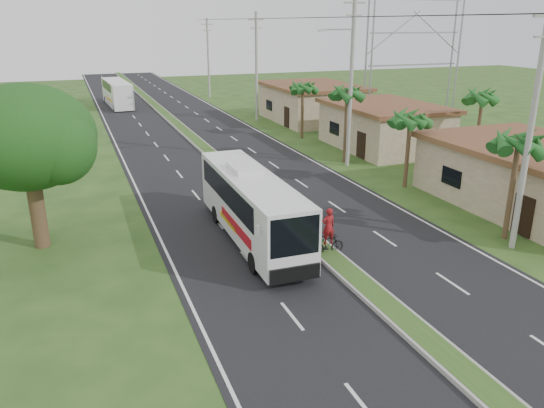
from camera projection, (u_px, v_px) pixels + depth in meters
name	position (u px, v px, depth m)	size (l,w,h in m)	color
ground	(377.00, 299.00, 20.12)	(180.00, 180.00, 0.00)	#264519
road_asphalt	(228.00, 170.00, 37.79)	(14.00, 160.00, 0.02)	black
median_strip	(228.00, 168.00, 37.76)	(1.20, 160.00, 0.18)	gray
lane_edge_left	(132.00, 179.00, 35.54)	(0.12, 160.00, 0.01)	silver
lane_edge_right	(313.00, 161.00, 40.05)	(0.12, 160.00, 0.01)	silver
shop_near	(539.00, 177.00, 29.56)	(8.60, 12.60, 3.52)	gray
shop_mid	(384.00, 126.00, 43.67)	(7.60, 10.60, 3.67)	gray
shop_far	(312.00, 102.00, 56.02)	(8.60, 11.60, 3.82)	gray
palm_verge_a	(519.00, 143.00, 24.26)	(2.40, 2.40, 5.45)	#473321
palm_verge_b	(410.00, 119.00, 32.47)	(2.40, 2.40, 5.05)	#473321
palm_verge_c	(347.00, 93.00, 38.21)	(2.40, 2.40, 5.85)	#473321
palm_verge_d	(303.00, 87.00, 46.52)	(2.40, 2.40, 5.25)	#473321
palm_behind_shop	(482.00, 97.00, 37.67)	(2.40, 2.40, 5.65)	#473321
shade_tree	(24.00, 141.00, 23.26)	(6.30, 6.00, 7.54)	#473321
utility_pole_a	(531.00, 127.00, 22.91)	(1.60, 0.28, 11.00)	gray
utility_pole_b	(351.00, 78.00, 36.85)	(3.20, 0.28, 12.00)	gray
utility_pole_c	(256.00, 66.00, 54.72)	(1.60, 0.28, 11.00)	gray
utility_pole_d	(208.00, 57.00, 72.47)	(1.60, 0.28, 10.50)	gray
billboard_lattice	(413.00, 56.00, 51.82)	(10.18, 1.18, 12.07)	gray
coach_bus_main	(251.00, 202.00, 25.01)	(2.40, 10.75, 3.46)	silver
coach_bus_far	(117.00, 92.00, 65.86)	(2.82, 10.73, 3.10)	white
motorcyclist	(328.00, 238.00, 23.67)	(1.64, 0.55, 2.24)	black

